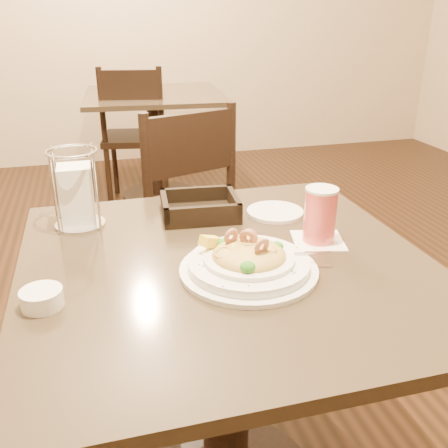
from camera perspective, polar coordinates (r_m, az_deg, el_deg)
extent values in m
cylinder|color=black|center=(1.32, 0.24, -18.36)|extent=(0.12, 0.12, 0.67)
cube|color=#433626|center=(1.12, 0.27, -4.85)|extent=(0.90, 0.90, 0.03)
cylinder|color=black|center=(3.64, -7.36, 3.38)|extent=(0.52, 0.52, 0.03)
cylinder|color=black|center=(3.54, -7.65, 8.73)|extent=(0.12, 0.12, 0.67)
cube|color=#433626|center=(3.47, -7.97, 14.35)|extent=(0.96, 0.96, 0.03)
cube|color=black|center=(2.09, -6.11, 0.81)|extent=(0.53, 0.53, 0.04)
cylinder|color=black|center=(2.41, -4.16, -2.07)|extent=(0.04, 0.04, 0.43)
cylinder|color=black|center=(2.27, -12.04, -4.22)|extent=(0.04, 0.04, 0.43)
cylinder|color=black|center=(2.14, 0.74, -5.50)|extent=(0.04, 0.04, 0.43)
cylinder|color=black|center=(1.98, -7.92, -8.27)|extent=(0.04, 0.04, 0.43)
cylinder|color=black|center=(1.95, 0.81, 7.07)|extent=(0.04, 0.04, 0.46)
cylinder|color=black|center=(1.78, -8.78, 5.16)|extent=(0.04, 0.04, 0.46)
cube|color=black|center=(1.83, -3.85, 9.17)|extent=(0.35, 0.15, 0.22)
cube|color=black|center=(3.45, -10.02, 9.66)|extent=(0.49, 0.49, 0.04)
cylinder|color=black|center=(3.68, -6.76, 6.89)|extent=(0.04, 0.04, 0.43)
cylinder|color=black|center=(3.71, -12.36, 6.64)|extent=(0.04, 0.04, 0.43)
cylinder|color=black|center=(3.33, -6.86, 5.15)|extent=(0.04, 0.04, 0.43)
cylinder|color=black|center=(3.37, -13.02, 4.88)|extent=(0.04, 0.04, 0.43)
cylinder|color=black|center=(3.22, -7.28, 13.38)|extent=(0.04, 0.04, 0.46)
cylinder|color=black|center=(3.25, -13.80, 13.01)|extent=(0.04, 0.04, 0.46)
cube|color=black|center=(3.21, -10.69, 14.97)|extent=(0.36, 0.09, 0.22)
cylinder|color=white|center=(1.07, 2.82, -5.26)|extent=(0.29, 0.29, 0.01)
cylinder|color=white|center=(1.06, 2.84, -4.56)|extent=(0.26, 0.26, 0.02)
cylinder|color=white|center=(1.05, 2.86, -3.89)|extent=(0.19, 0.19, 0.01)
ellipsoid|color=#B89643|center=(1.05, 2.86, -3.62)|extent=(0.16, 0.16, 0.05)
cube|color=yellow|center=(1.08, -1.60, -2.01)|extent=(0.06, 0.05, 0.04)
cube|color=silver|center=(1.09, 9.28, -3.32)|extent=(0.11, 0.04, 0.01)
cube|color=silver|center=(1.06, 6.33, -3.54)|extent=(0.03, 0.02, 0.00)
torus|color=#B89643|center=(1.10, 2.92, -1.94)|extent=(0.04, 0.05, 0.03)
torus|color=#B89643|center=(1.08, 3.01, -1.72)|extent=(0.04, 0.05, 0.03)
torus|color=#B89643|center=(1.09, 1.20, -1.64)|extent=(0.05, 0.05, 0.03)
torus|color=#B89643|center=(1.04, 2.90, -2.49)|extent=(0.04, 0.04, 0.02)
torus|color=#B89643|center=(1.08, 2.51, -2.01)|extent=(0.03, 0.03, 0.01)
torus|color=#B89643|center=(1.06, 2.38, -2.78)|extent=(0.03, 0.04, 0.03)
torus|color=#B89643|center=(1.02, -0.16, -3.26)|extent=(0.04, 0.05, 0.02)
torus|color=#B89643|center=(1.05, 2.95, -2.94)|extent=(0.04, 0.04, 0.02)
torus|color=#B89643|center=(1.08, 4.79, -2.16)|extent=(0.05, 0.05, 0.02)
torus|color=#B89643|center=(1.05, 5.34, -3.31)|extent=(0.03, 0.04, 0.02)
torus|color=#B89643|center=(1.04, 2.78, -2.24)|extent=(0.03, 0.03, 0.01)
torus|color=#B89643|center=(1.06, 5.94, -3.00)|extent=(0.04, 0.04, 0.01)
torus|color=#B89643|center=(1.04, 1.66, -3.34)|extent=(0.05, 0.04, 0.03)
torus|color=#B89643|center=(1.03, 5.23, -2.77)|extent=(0.04, 0.04, 0.01)
torus|color=tan|center=(1.05, 2.69, -1.55)|extent=(0.04, 0.04, 0.04)
torus|color=tan|center=(1.05, 0.82, -1.42)|extent=(0.04, 0.03, 0.04)
torus|color=tan|center=(1.01, 4.34, -2.56)|extent=(0.04, 0.03, 0.04)
torus|color=tan|center=(1.04, 2.92, -1.57)|extent=(0.04, 0.03, 0.04)
ellipsoid|color=#216216|center=(1.07, 6.08, -2.58)|extent=(0.03, 0.03, 0.02)
ellipsoid|color=#216216|center=(1.08, -0.03, -2.26)|extent=(0.03, 0.03, 0.02)
ellipsoid|color=#216216|center=(0.99, 2.73, -4.94)|extent=(0.03, 0.03, 0.02)
cube|color=#266619|center=(1.14, 1.09, -1.90)|extent=(0.00, 0.00, 0.00)
cube|color=#266619|center=(1.12, -1.81, -2.19)|extent=(0.00, 0.00, 0.00)
cube|color=#266619|center=(1.01, 8.12, -5.48)|extent=(0.00, 0.00, 0.00)
cube|color=#266619|center=(1.04, -2.85, -4.60)|extent=(0.00, 0.00, 0.00)
cube|color=#266619|center=(1.03, -2.40, -4.79)|extent=(0.00, 0.00, 0.00)
cube|color=#266619|center=(1.14, 1.20, -1.89)|extent=(0.00, 0.00, 0.00)
cube|color=#266619|center=(1.11, 8.31, -2.68)|extent=(0.00, 0.00, 0.00)
cube|color=#266619|center=(0.96, -0.13, -7.12)|extent=(0.00, 0.00, 0.00)
cube|color=#266619|center=(0.96, 2.83, -7.06)|extent=(0.00, 0.00, 0.00)
cube|color=#266619|center=(1.01, 7.91, -5.63)|extent=(0.00, 0.00, 0.00)
cube|color=#266619|center=(1.10, 7.69, -3.15)|extent=(0.00, 0.00, 0.00)
cube|color=#266619|center=(1.15, 3.51, -1.64)|extent=(0.00, 0.00, 0.00)
cube|color=#266619|center=(1.02, 7.78, -5.33)|extent=(0.00, 0.00, 0.00)
cube|color=#266619|center=(1.15, 0.91, -1.58)|extent=(0.00, 0.00, 0.00)
cube|color=#266619|center=(1.15, 3.93, -1.57)|extent=(0.00, 0.00, 0.00)
cube|color=#266619|center=(1.14, 1.47, -1.71)|extent=(0.00, 0.00, 0.00)
cube|color=white|center=(1.22, 10.69, -1.88)|extent=(0.14, 0.14, 0.00)
cylinder|color=#EE5554|center=(1.20, 10.92, 0.98)|extent=(0.08, 0.08, 0.13)
cylinder|color=white|center=(1.18, 11.16, 3.89)|extent=(0.08, 0.08, 0.01)
cube|color=black|center=(1.35, -2.76, 1.24)|extent=(0.22, 0.18, 0.01)
cube|color=black|center=(1.35, 1.15, 2.60)|extent=(0.03, 0.17, 0.04)
cube|color=black|center=(1.33, -6.79, 2.08)|extent=(0.03, 0.17, 0.04)
cube|color=black|center=(1.41, -3.19, 3.43)|extent=(0.20, 0.03, 0.04)
cube|color=black|center=(1.27, -2.34, 1.15)|extent=(0.20, 0.03, 0.04)
cylinder|color=silver|center=(1.34, -16.08, 0.00)|extent=(0.13, 0.13, 0.01)
torus|color=silver|center=(1.28, -17.04, 7.97)|extent=(0.13, 0.13, 0.01)
cube|color=white|center=(1.32, -16.47, 3.20)|extent=(0.09, 0.09, 0.15)
cylinder|color=silver|center=(1.27, -18.79, 3.10)|extent=(0.01, 0.01, 0.20)
cylinder|color=silver|center=(1.26, -14.35, 3.58)|extent=(0.01, 0.01, 0.20)
cylinder|color=silver|center=(1.36, -18.63, 4.48)|extent=(0.01, 0.01, 0.20)
cylinder|color=silver|center=(1.35, -14.49, 4.93)|extent=(0.01, 0.01, 0.20)
cylinder|color=white|center=(1.37, 5.85, 1.38)|extent=(0.16, 0.16, 0.01)
cylinder|color=white|center=(1.00, -20.11, -7.97)|extent=(0.11, 0.11, 0.03)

